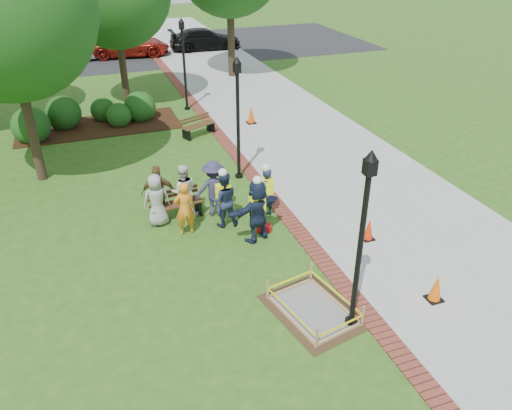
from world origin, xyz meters
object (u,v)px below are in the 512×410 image
object	(u,v)px
bench_near	(177,210)
hivis_worker_c	(224,198)
hivis_worker_a	(257,209)
hivis_worker_b	(266,191)
wet_concrete_pad	(314,304)
lamp_near	(362,231)
cone_front	(436,288)

from	to	relation	value
bench_near	hivis_worker_c	world-z (taller)	hivis_worker_c
bench_near	hivis_worker_c	bearing A→B (deg)	-36.31
bench_near	hivis_worker_a	size ratio (longest dim) A/B	0.82
bench_near	hivis_worker_c	xyz separation A→B (m)	(1.24, -0.91, 0.65)
hivis_worker_b	wet_concrete_pad	bearing A→B (deg)	-96.83
hivis_worker_a	hivis_worker_b	distance (m)	1.34
wet_concrete_pad	bench_near	bearing A→B (deg)	111.12
lamp_near	hivis_worker_b	world-z (taller)	lamp_near
hivis_worker_b	hivis_worker_c	bearing A→B (deg)	-177.17
hivis_worker_a	hivis_worker_c	bearing A→B (deg)	121.52
wet_concrete_pad	hivis_worker_c	bearing A→B (deg)	100.44
wet_concrete_pad	hivis_worker_c	world-z (taller)	hivis_worker_c
wet_concrete_pad	hivis_worker_c	distance (m)	4.53
wet_concrete_pad	hivis_worker_b	distance (m)	4.55
cone_front	bench_near	bearing A→B (deg)	129.78
lamp_near	hivis_worker_b	distance (m)	5.37
hivis_worker_a	lamp_near	bearing A→B (deg)	-78.80
lamp_near	hivis_worker_c	xyz separation A→B (m)	(-1.45, 5.06, -1.56)
cone_front	hivis_worker_c	bearing A→B (deg)	126.39
hivis_worker_a	bench_near	bearing A→B (deg)	133.76
bench_near	hivis_worker_a	distance (m)	2.84
wet_concrete_pad	cone_front	world-z (taller)	cone_front
wet_concrete_pad	hivis_worker_b	size ratio (longest dim) A/B	1.47
cone_front	hivis_worker_b	bearing A→B (deg)	114.87
hivis_worker_b	hivis_worker_c	world-z (taller)	hivis_worker_c
bench_near	hivis_worker_c	distance (m)	1.67
cone_front	hivis_worker_b	distance (m)	5.66
wet_concrete_pad	hivis_worker_a	world-z (taller)	hivis_worker_a
wet_concrete_pad	bench_near	xyz separation A→B (m)	(-2.05, 5.32, 0.04)
hivis_worker_a	wet_concrete_pad	bearing A→B (deg)	-87.32
bench_near	hivis_worker_a	bearing A→B (deg)	-46.24
hivis_worker_b	bench_near	bearing A→B (deg)	161.91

